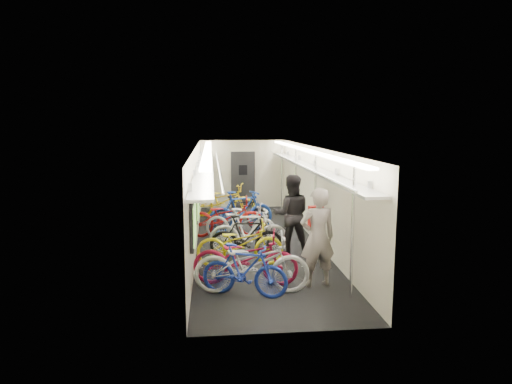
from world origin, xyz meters
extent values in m
plane|color=black|center=(0.00, 0.00, 0.00)|extent=(10.00, 10.00, 0.00)
plane|color=white|center=(0.00, 0.00, 2.40)|extent=(10.00, 10.00, 0.00)
plane|color=beige|center=(-1.50, 0.00, 1.20)|extent=(0.00, 10.00, 10.00)
plane|color=beige|center=(1.50, 0.00, 1.20)|extent=(0.00, 10.00, 10.00)
plane|color=beige|center=(0.00, 5.00, 1.20)|extent=(3.00, 0.00, 3.00)
plane|color=beige|center=(0.00, -5.00, 1.20)|extent=(3.00, 0.00, 3.00)
cube|color=black|center=(-1.46, -3.20, 1.25)|extent=(0.06, 1.10, 0.80)
cube|color=#8EBA51|center=(-1.42, -3.20, 1.25)|extent=(0.02, 0.96, 0.66)
cube|color=black|center=(-1.46, -1.00, 1.25)|extent=(0.06, 1.10, 0.80)
cube|color=#8EBA51|center=(-1.42, -1.00, 1.25)|extent=(0.02, 0.96, 0.66)
cube|color=black|center=(-1.46, 1.20, 1.25)|extent=(0.06, 1.10, 0.80)
cube|color=#8EBA51|center=(-1.42, 1.20, 1.25)|extent=(0.02, 0.96, 0.66)
cube|color=black|center=(-1.46, 3.40, 1.25)|extent=(0.06, 1.10, 0.80)
cube|color=#8EBA51|center=(-1.42, 3.40, 1.25)|extent=(0.02, 0.96, 0.66)
cube|color=yellow|center=(-1.45, -2.10, 1.30)|extent=(0.02, 0.22, 0.30)
cube|color=yellow|center=(-1.45, 0.10, 1.30)|extent=(0.02, 0.22, 0.30)
cube|color=yellow|center=(-1.45, 2.30, 1.30)|extent=(0.02, 0.22, 0.30)
cube|color=black|center=(0.00, 4.94, 1.00)|extent=(0.85, 0.08, 2.00)
cube|color=#999BA0|center=(-1.28, 0.00, 1.92)|extent=(0.40, 9.70, 0.05)
cube|color=#999BA0|center=(1.28, 0.00, 1.92)|extent=(0.40, 9.70, 0.05)
cylinder|color=silver|center=(-0.95, 0.00, 2.02)|extent=(0.04, 9.70, 0.04)
cylinder|color=silver|center=(0.95, 0.00, 2.02)|extent=(0.04, 9.70, 0.04)
cube|color=white|center=(-1.20, 0.00, 2.34)|extent=(0.18, 9.60, 0.04)
cube|color=white|center=(1.20, 0.00, 2.34)|extent=(0.18, 9.60, 0.04)
cylinder|color=silver|center=(1.25, -3.80, 1.20)|extent=(0.05, 0.05, 2.38)
cylinder|color=silver|center=(1.25, -1.00, 1.20)|extent=(0.05, 0.05, 2.38)
cylinder|color=silver|center=(1.25, 1.50, 1.20)|extent=(0.05, 0.05, 2.38)
cylinder|color=silver|center=(1.25, 4.00, 1.20)|extent=(0.05, 0.05, 2.38)
imported|color=silver|center=(-0.43, -3.39, 0.54)|extent=(2.09, 0.87, 1.07)
imported|color=#192F9A|center=(-0.57, -3.53, 0.47)|extent=(1.61, 0.97, 0.93)
imported|color=maroon|center=(-0.51, -2.97, 0.52)|extent=(2.05, 1.00, 1.03)
imported|color=black|center=(-0.36, -1.30, 0.49)|extent=(1.67, 0.57, 0.99)
imported|color=gold|center=(-0.53, -1.80, 0.48)|extent=(1.84, 0.66, 0.96)
imported|color=silver|center=(-0.29, -0.99, 0.54)|extent=(1.82, 0.55, 1.09)
imported|color=#9C9CA0|center=(-0.39, 0.26, 0.48)|extent=(1.95, 1.15, 0.97)
imported|color=navy|center=(-0.31, 1.20, 0.58)|extent=(2.01, 1.22, 1.17)
imported|color=maroon|center=(-0.75, 0.70, 0.54)|extent=(2.07, 0.80, 1.07)
imported|color=black|center=(-0.33, 1.41, 0.50)|extent=(1.66, 0.52, 0.99)
imported|color=yellow|center=(-0.75, 3.25, 0.55)|extent=(2.21, 1.35, 1.10)
imported|color=gray|center=(0.80, -3.15, 0.92)|extent=(0.73, 0.53, 1.84)
imported|color=black|center=(0.70, -0.98, 0.92)|extent=(0.96, 0.78, 1.84)
cube|color=#9D120F|center=(0.81, -2.95, 1.28)|extent=(0.28, 0.18, 0.38)
camera|label=1|loc=(-1.12, -11.13, 3.00)|focal=32.00mm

